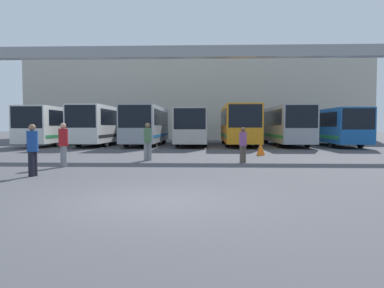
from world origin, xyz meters
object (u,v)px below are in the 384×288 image
bus_slot_4 (238,123)px  bus_slot_3 (193,125)px  bus_slot_2 (147,123)px  traffic_cone (261,149)px  bus_slot_1 (103,123)px  pedestrian_mid_right (243,144)px  bus_slot_5 (285,124)px  bus_slot_0 (60,124)px  pedestrian_near_center (63,144)px  bus_slot_6 (334,125)px  pedestrian_near_left (32,149)px  pedestrian_mid_left (148,141)px

bus_slot_4 → bus_slot_3: bearing=-180.0°
bus_slot_2 → traffic_cone: bus_slot_2 is taller
bus_slot_1 → bus_slot_3: (7.82, -0.23, -0.14)m
pedestrian_mid_right → bus_slot_2: bearing=77.3°
bus_slot_2 → traffic_cone: size_ratio=14.82×
bus_slot_2 → bus_slot_5: size_ratio=0.96×
bus_slot_0 → bus_slot_3: (11.73, -0.31, -0.09)m
bus_slot_5 → pedestrian_near_center: size_ratio=6.25×
bus_slot_6 → pedestrian_near_left: bus_slot_6 is taller
pedestrian_mid_right → traffic_cone: 4.53m
bus_slot_6 → pedestrian_near_center: (-16.37, -16.50, -0.77)m
bus_slot_0 → bus_slot_1: (3.91, -0.07, 0.05)m
bus_slot_2 → bus_slot_3: bearing=6.2°
pedestrian_mid_right → pedestrian_mid_left: pedestrian_mid_left is taller
bus_slot_0 → bus_slot_1: 3.91m
bus_slot_2 → bus_slot_6: bearing=-1.0°
pedestrian_mid_left → pedestrian_mid_right: bearing=-21.4°
pedestrian_near_center → pedestrian_mid_right: bearing=-114.5°
bus_slot_3 → pedestrian_near_left: (-4.58, -20.02, -0.82)m
pedestrian_mid_right → traffic_cone: size_ratio=2.21×
bus_slot_1 → bus_slot_5: 15.65m
pedestrian_near_left → pedestrian_near_center: size_ratio=0.97×
pedestrian_near_left → bus_slot_0: bearing=31.2°
bus_slot_0 → bus_slot_1: bearing=-1.1°
bus_slot_1 → bus_slot_5: (15.64, -0.45, -0.02)m
bus_slot_0 → traffic_cone: bearing=-35.1°
bus_slot_6 → pedestrian_mid_right: bus_slot_6 is taller
bus_slot_5 → pedestrian_near_left: bus_slot_5 is taller
bus_slot_3 → pedestrian_near_left: 20.55m
bus_slot_4 → pedestrian_mid_left: bus_slot_4 is taller
pedestrian_mid_left → pedestrian_near_center: pedestrian_mid_left is taller
bus_slot_1 → bus_slot_3: bus_slot_1 is taller
bus_slot_3 → traffic_cone: bus_slot_3 is taller
bus_slot_1 → pedestrian_near_center: 17.74m
bus_slot_5 → bus_slot_6: bus_slot_5 is taller
pedestrian_near_left → pedestrian_mid_left: (2.93, 5.76, 0.05)m
bus_slot_0 → pedestrian_mid_right: bus_slot_0 is taller
traffic_cone → bus_slot_1: bearing=137.3°
bus_slot_4 → pedestrian_near_left: 21.77m
bus_slot_2 → bus_slot_5: (11.73, 0.21, -0.01)m
bus_slot_0 → bus_slot_2: size_ratio=1.14×
bus_slot_1 → traffic_cone: bearing=-42.7°
bus_slot_2 → bus_slot_5: bus_slot_2 is taller
pedestrian_near_center → bus_slot_3: bearing=-54.6°
bus_slot_6 → traffic_cone: 12.75m
bus_slot_5 → pedestrian_mid_left: 16.97m
bus_slot_6 → pedestrian_near_center: 23.25m
bus_slot_2 → pedestrian_mid_left: bearing=-80.7°
bus_slot_0 → pedestrian_mid_left: bearing=-55.3°
bus_slot_1 → bus_slot_2: bearing=-9.5°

